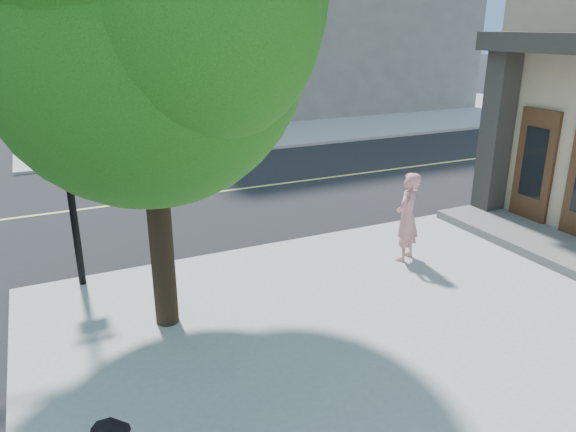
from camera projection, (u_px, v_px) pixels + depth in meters
ground at (70, 285)px, 10.10m from camera, size 140.00×140.00×0.00m
road_ew at (55, 213)px, 13.94m from camera, size 140.00×9.00×0.01m
sidewalk_ne at (272, 102)px, 33.87m from camera, size 29.00×25.00×0.12m
man_on_phone at (407, 217)px, 10.65m from camera, size 0.77×0.70×1.78m
street_tree at (151, 6)px, 7.13m from camera, size 5.46×4.96×7.24m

